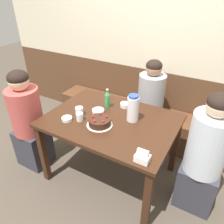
% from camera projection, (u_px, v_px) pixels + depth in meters
% --- Properties ---
extents(ground_plane, '(12.00, 12.00, 0.00)m').
position_uv_depth(ground_plane, '(111.00, 173.00, 2.50)').
color(ground_plane, '#4C4238').
extents(back_wall, '(4.80, 0.04, 2.50)m').
position_uv_depth(back_wall, '(154.00, 43.00, 2.64)').
color(back_wall, brown).
rests_on(back_wall, ground_plane).
extents(bench_seat, '(2.47, 0.38, 0.44)m').
position_uv_depth(bench_seat, '(141.00, 122.00, 3.01)').
color(bench_seat, '#56331E').
rests_on(bench_seat, ground_plane).
extents(dining_table, '(1.25, 0.92, 0.74)m').
position_uv_depth(dining_table, '(111.00, 127.00, 2.17)').
color(dining_table, '#381E11').
rests_on(dining_table, ground_plane).
extents(birthday_cake, '(0.24, 0.24, 0.09)m').
position_uv_depth(birthday_cake, '(100.00, 122.00, 2.02)').
color(birthday_cake, white).
rests_on(birthday_cake, dining_table).
extents(water_pitcher, '(0.11, 0.11, 0.27)m').
position_uv_depth(water_pitcher, '(133.00, 108.00, 2.04)').
color(water_pitcher, white).
rests_on(water_pitcher, dining_table).
extents(soju_bottle, '(0.06, 0.06, 0.21)m').
position_uv_depth(soju_bottle, '(107.00, 99.00, 2.27)').
color(soju_bottle, '#388E4C').
rests_on(soju_bottle, dining_table).
extents(napkin_holder, '(0.11, 0.08, 0.11)m').
position_uv_depth(napkin_holder, '(142.00, 157.00, 1.61)').
color(napkin_holder, white).
rests_on(napkin_holder, dining_table).
extents(bowl_soup_white, '(0.10, 0.10, 0.04)m').
position_uv_depth(bowl_soup_white, '(125.00, 105.00, 2.32)').
color(bowl_soup_white, white).
rests_on(bowl_soup_white, dining_table).
extents(bowl_rice_small, '(0.10, 0.10, 0.03)m').
position_uv_depth(bowl_rice_small, '(67.00, 119.00, 2.10)').
color(bowl_rice_small, white).
rests_on(bowl_rice_small, dining_table).
extents(bowl_side_dish, '(0.12, 0.12, 0.03)m').
position_uv_depth(bowl_side_dish, '(98.00, 111.00, 2.22)').
color(bowl_side_dish, white).
rests_on(bowl_side_dish, dining_table).
extents(glass_water_tall, '(0.08, 0.08, 0.08)m').
position_uv_depth(glass_water_tall, '(79.00, 111.00, 2.17)').
color(glass_water_tall, silver).
rests_on(glass_water_tall, dining_table).
extents(glass_tumbler_short, '(0.07, 0.07, 0.08)m').
position_uv_depth(glass_tumbler_short, '(80.00, 117.00, 2.08)').
color(glass_tumbler_short, silver).
rests_on(glass_tumbler_short, dining_table).
extents(person_teal_shirt, '(0.34, 0.33, 1.16)m').
position_uv_depth(person_teal_shirt, '(28.00, 123.00, 2.38)').
color(person_teal_shirt, '#33333D').
rests_on(person_teal_shirt, ground_plane).
extents(person_pale_blue_shirt, '(0.34, 0.33, 1.20)m').
position_uv_depth(person_pale_blue_shirt, '(204.00, 158.00, 1.89)').
color(person_pale_blue_shirt, '#33333D').
rests_on(person_pale_blue_shirt, ground_plane).
extents(person_grey_tee, '(0.31, 0.34, 1.15)m').
position_uv_depth(person_grey_tee, '(150.00, 108.00, 2.70)').
color(person_grey_tee, '#33333D').
rests_on(person_grey_tee, ground_plane).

